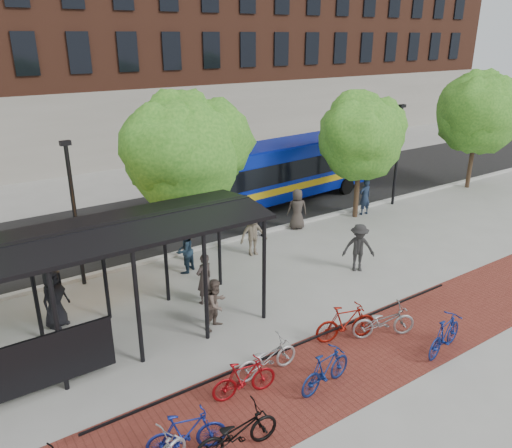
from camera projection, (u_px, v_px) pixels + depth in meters
ground at (301, 272)px, 18.62m from camera, size 160.00×160.00×0.00m
asphalt_street at (200, 213)px, 24.82m from camera, size 160.00×8.00×0.01m
curb at (244, 237)px, 21.70m from camera, size 160.00×0.25×0.12m
brick_strip at (359, 357)px, 13.70m from camera, size 24.00×3.00×0.01m
bike_rack_rail at (301, 357)px, 13.72m from camera, size 12.00×0.05×0.95m
building_brick at (200, 13)px, 40.46m from camera, size 55.00×14.00×20.00m
bus_shelter at (72, 253)px, 12.94m from camera, size 10.60×3.07×3.60m
tree_b at (185, 148)px, 18.12m from camera, size 5.15×4.20×6.47m
tree_c at (362, 133)px, 22.96m from camera, size 4.66×3.80×5.92m
tree_d at (479, 109)px, 27.53m from camera, size 5.39×4.40×6.55m
lamp_post_left at (74, 211)px, 16.78m from camera, size 0.35×0.20×5.12m
lamp_post_right at (398, 152)px, 25.14m from camera, size 0.35×0.20×5.12m
bus at (281, 168)px, 25.85m from camera, size 11.88×3.59×3.16m
bike_3 at (186, 433)px, 10.39m from camera, size 1.79×0.96×1.03m
bike_4 at (237, 432)px, 10.43m from camera, size 1.97×0.82×1.01m
bike_5 at (244, 378)px, 12.07m from camera, size 1.73×0.74×1.00m
bike_6 at (267, 358)px, 12.88m from camera, size 1.84×0.66×0.96m
bike_7 at (326, 370)px, 12.36m from camera, size 1.81×0.74×1.05m
bike_9 at (346, 323)px, 14.31m from camera, size 1.94×1.05×1.12m
bike_10 at (384, 321)px, 14.49m from camera, size 2.01×1.36×1.00m
bike_11 at (445, 335)px, 13.76m from camera, size 1.88×0.87×1.09m
pedestrian_0 at (54, 298)px, 14.85m from camera, size 1.11×1.03×1.91m
pedestrian_1 at (204, 279)px, 16.22m from camera, size 0.71×0.55×1.73m
pedestrian_2 at (184, 250)px, 18.34m from camera, size 1.06×0.99×1.74m
pedestrian_3 at (253, 234)px, 19.78m from camera, size 1.25×0.82×1.83m
pedestrian_5 at (259, 220)px, 21.64m from camera, size 1.42×0.47×1.53m
pedestrian_6 at (297, 209)px, 22.51m from camera, size 1.08×0.93×1.86m
pedestrian_7 at (365, 197)px, 24.32m from camera, size 0.68×0.46×1.80m
pedestrian_8 at (216, 304)px, 14.83m from camera, size 0.95×0.85×1.60m
pedestrian_9 at (359, 248)px, 18.45m from camera, size 1.36×1.25×1.84m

